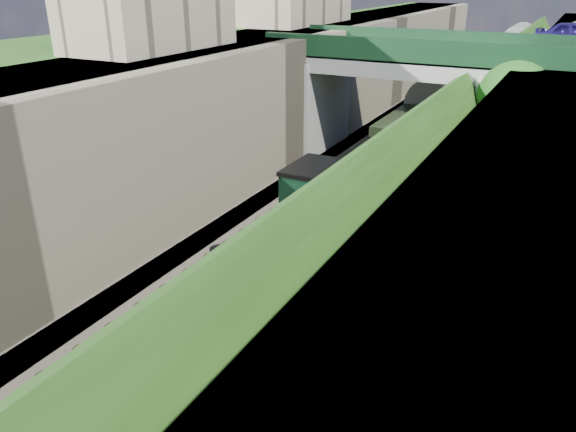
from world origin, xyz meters
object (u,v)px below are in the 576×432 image
object	(u,v)px
locomotive	(291,258)
tree	(517,102)
road_bridge	(426,95)
tender	(369,192)

from	to	relation	value
locomotive	tree	bearing A→B (deg)	71.66
road_bridge	tree	xyz separation A→B (m)	(4.97, -2.75, 0.57)
road_bridge	tree	size ratio (longest dim) A/B	2.42
road_bridge	tender	bearing A→B (deg)	-88.47
tree	road_bridge	bearing A→B (deg)	151.01
tree	tender	world-z (taller)	tree
tree	locomotive	xyz separation A→B (m)	(-4.71, -14.22, -2.75)
road_bridge	locomotive	size ratio (longest dim) A/B	1.56
tree	locomotive	distance (m)	15.23
locomotive	tender	distance (m)	7.37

